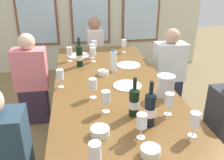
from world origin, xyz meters
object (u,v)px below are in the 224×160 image
(white_plate_0, at_px, (127,86))
(wine_glass_6, at_px, (93,52))
(wine_glass_2, at_px, (142,122))
(metal_pitcher, at_px, (165,86))
(water_bottle, at_px, (114,61))
(wine_glass_7, at_px, (106,98))
(wine_glass_5, at_px, (93,85))
(wine_glass_4, at_px, (124,44))
(white_plate_1, at_px, (129,65))
(seated_person_3, at_px, (169,73))
(wine_glass_8, at_px, (60,75))
(wine_glass_9, at_px, (195,121))
(wine_glass_0, at_px, (94,45))
(seated_person_2, at_px, (32,82))
(tasting_bowl_0, at_px, (150,151))
(wine_bottle_0, at_px, (150,109))
(wine_glass_1, at_px, (169,100))
(wine_glass_11, at_px, (95,152))
(white_plate_2, at_px, (78,55))
(wine_bottle_1, at_px, (134,102))
(tasting_bowl_2, at_px, (103,73))
(wine_glass_10, at_px, (92,49))
(wine_bottle_2, at_px, (79,55))
(dining_table, at_px, (112,90))
(tasting_bowl_1, at_px, (100,131))
(wine_glass_3, at_px, (69,52))

(white_plate_0, relative_size, wine_glass_6, 1.53)
(wine_glass_6, bearing_deg, wine_glass_2, -83.85)
(metal_pitcher, distance_m, water_bottle, 0.73)
(white_plate_0, distance_m, wine_glass_7, 0.52)
(metal_pitcher, relative_size, wine_glass_5, 1.09)
(wine_glass_2, distance_m, wine_glass_4, 1.88)
(white_plate_1, xyz_separation_m, seated_person_3, (0.58, 0.20, -0.22))
(wine_glass_8, xyz_separation_m, wine_glass_9, (0.86, -0.90, -0.00))
(wine_glass_0, distance_m, seated_person_2, 0.92)
(tasting_bowl_0, bearing_deg, metal_pitcher, 63.51)
(tasting_bowl_0, distance_m, wine_glass_7, 0.56)
(metal_pitcher, relative_size, water_bottle, 0.79)
(water_bottle, bearing_deg, white_plate_1, 36.38)
(wine_bottle_0, bearing_deg, seated_person_3, 62.99)
(wine_glass_1, bearing_deg, wine_glass_5, 145.71)
(wine_glass_5, xyz_separation_m, wine_glass_11, (-0.06, -0.84, 0.00))
(white_plate_2, xyz_separation_m, wine_glass_9, (0.67, -1.83, 0.11))
(wine_glass_9, bearing_deg, wine_glass_6, 107.66)
(wine_bottle_1, distance_m, wine_glass_2, 0.28)
(tasting_bowl_0, height_order, seated_person_2, seated_person_2)
(tasting_bowl_2, relative_size, wine_glass_1, 0.67)
(wine_bottle_1, height_order, wine_glass_7, wine_bottle_1)
(white_plate_2, xyz_separation_m, wine_glass_10, (0.17, -0.11, 0.11))
(wine_glass_7, relative_size, seated_person_3, 0.16)
(white_plate_2, relative_size, seated_person_3, 0.25)
(white_plate_0, xyz_separation_m, wine_glass_11, (-0.40, -1.01, 0.12))
(seated_person_2, bearing_deg, white_plate_2, 24.03)
(wine_bottle_2, distance_m, tasting_bowl_0, 1.61)
(wine_glass_0, bearing_deg, dining_table, -86.04)
(dining_table, relative_size, wine_glass_6, 15.58)
(wine_glass_2, xyz_separation_m, wine_glass_6, (-0.17, 1.54, 0.00))
(metal_pitcher, relative_size, wine_glass_9, 1.09)
(wine_glass_0, distance_m, wine_glass_11, 2.11)
(wine_bottle_0, bearing_deg, tasting_bowl_0, -105.81)
(dining_table, xyz_separation_m, wine_glass_11, (-0.26, -1.07, 0.18))
(tasting_bowl_1, xyz_separation_m, wine_glass_11, (-0.06, -0.30, 0.09))
(white_plate_1, distance_m, wine_glass_6, 0.46)
(wine_glass_1, relative_size, seated_person_2, 0.16)
(white_plate_1, xyz_separation_m, wine_glass_5, (-0.48, -0.73, 0.11))
(wine_bottle_1, distance_m, wine_glass_0, 1.60)
(wine_bottle_2, distance_m, seated_person_2, 0.69)
(wine_glass_5, bearing_deg, wine_glass_2, -67.33)
(wine_glass_11, distance_m, seated_person_3, 2.12)
(white_plate_0, height_order, wine_glass_11, wine_glass_11)
(wine_bottle_1, distance_m, seated_person_3, 1.52)
(metal_pitcher, relative_size, wine_glass_3, 1.09)
(white_plate_1, xyz_separation_m, wine_glass_4, (0.05, 0.53, 0.11))
(wine_bottle_1, height_order, water_bottle, wine_bottle_1)
(wine_glass_4, relative_size, seated_person_2, 0.16)
(wine_glass_0, bearing_deg, white_plate_2, -160.39)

